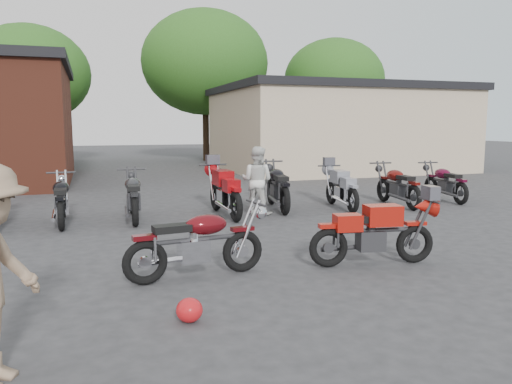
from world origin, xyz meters
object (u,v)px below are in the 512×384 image
object	(u,v)px
person_light	(257,181)
row_bike_8	(445,181)
row_bike_6	(341,186)
row_bike_4	(225,189)
row_bike_2	(61,197)
row_bike_3	(133,193)
row_bike_7	(397,183)
helmet	(189,310)
vintage_motorcycle	(198,238)
sportbike	(375,229)
row_bike_5	(277,184)

from	to	relation	value
person_light	row_bike_8	xyz separation A→B (m)	(5.49, 0.32, -0.23)
row_bike_8	row_bike_6	bearing A→B (deg)	99.36
row_bike_4	row_bike_6	xyz separation A→B (m)	(3.00, 0.08, -0.06)
row_bike_4	row_bike_8	size ratio (longest dim) A/B	1.12
row_bike_2	row_bike_3	bearing A→B (deg)	-91.84
row_bike_7	row_bike_8	distance (m)	1.74
helmet	row_bike_3	distance (m)	6.01
vintage_motorcycle	sportbike	xyz separation A→B (m)	(2.60, -0.21, -0.01)
vintage_motorcycle	row_bike_3	xyz separation A→B (m)	(-0.48, 4.51, 0.03)
person_light	sportbike	bearing A→B (deg)	134.53
row_bike_3	row_bike_5	world-z (taller)	row_bike_5
person_light	row_bike_4	world-z (taller)	person_light
vintage_motorcycle	helmet	distance (m)	1.59
row_bike_4	row_bike_8	distance (m)	6.26
sportbike	helmet	world-z (taller)	sportbike
row_bike_6	row_bike_8	bearing A→B (deg)	-80.00
vintage_motorcycle	row_bike_2	distance (m)	4.92
helmet	person_light	world-z (taller)	person_light
row_bike_6	row_bike_5	bearing A→B (deg)	83.72
vintage_motorcycle	sportbike	size ratio (longest dim) A/B	1.02
row_bike_3	row_bike_7	world-z (taller)	row_bike_3
row_bike_2	row_bike_6	size ratio (longest dim) A/B	1.01
vintage_motorcycle	row_bike_7	world-z (taller)	row_bike_7
sportbike	row_bike_7	bearing A→B (deg)	61.16
row_bike_5	row_bike_6	world-z (taller)	row_bike_5
row_bike_5	vintage_motorcycle	bearing A→B (deg)	157.03
sportbike	row_bike_6	xyz separation A→B (m)	(1.93, 4.67, 0.02)
row_bike_6	row_bike_7	bearing A→B (deg)	-87.71
helmet	vintage_motorcycle	bearing A→B (deg)	74.31
sportbike	row_bike_8	distance (m)	7.11
row_bike_4	row_bike_6	world-z (taller)	row_bike_4
row_bike_8	row_bike_4	bearing A→B (deg)	98.44
row_bike_2	row_bike_5	size ratio (longest dim) A/B	0.90
helmet	row_bike_6	distance (m)	7.73
person_light	row_bike_4	bearing A→B (deg)	37.89
row_bike_3	row_bike_8	distance (m)	8.26
person_light	row_bike_4	xyz separation A→B (m)	(-0.76, 0.04, -0.17)
row_bike_2	vintage_motorcycle	bearing A→B (deg)	-158.27
vintage_motorcycle	row_bike_8	size ratio (longest dim) A/B	1.00
vintage_motorcycle	row_bike_4	xyz separation A→B (m)	(1.52, 4.37, 0.07)
row_bike_3	row_bike_6	world-z (taller)	row_bike_3
row_bike_3	row_bike_4	size ratio (longest dim) A/B	0.94
row_bike_6	row_bike_4	bearing A→B (deg)	98.06
sportbike	row_bike_2	xyz separation A→B (m)	(-4.54, 4.74, 0.03)
person_light	row_bike_6	xyz separation A→B (m)	(2.24, 0.12, -0.23)
sportbike	helmet	xyz separation A→B (m)	(-3.01, -1.27, -0.41)
row_bike_2	row_bike_6	distance (m)	6.47
row_bike_8	row_bike_5	bearing A→B (deg)	94.04
row_bike_5	row_bike_6	distance (m)	1.59
vintage_motorcycle	sportbike	bearing A→B (deg)	-11.54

